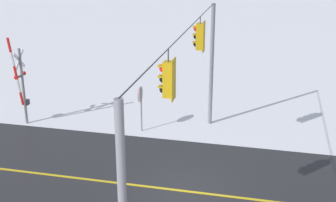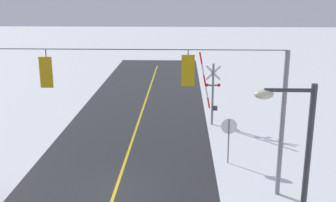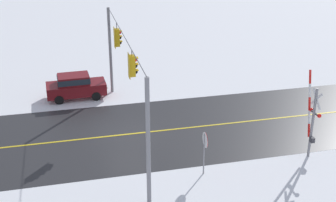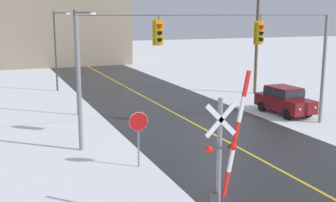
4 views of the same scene
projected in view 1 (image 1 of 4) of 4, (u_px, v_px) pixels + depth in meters
The scene contains 4 objects.
ground_plane at pixel (183, 191), 17.73m from camera, with size 160.00×160.00×0.00m, color white.
signal_span at pixel (185, 91), 16.45m from camera, with size 14.20×0.47×6.22m.
stop_sign at pixel (141, 99), 22.61m from camera, with size 0.80×0.09×2.35m.
railroad_crossing at pixel (21, 82), 23.29m from camera, with size 1.42×0.31×4.72m.
Camera 1 is at (15.23, 2.94, 9.28)m, focal length 49.32 mm.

